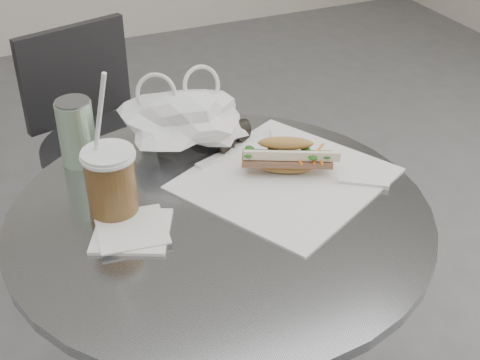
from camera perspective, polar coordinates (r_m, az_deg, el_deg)
name	(u,v)px	position (r m, az deg, el deg)	size (l,w,h in m)	color
cafe_table	(222,322)	(1.37, -1.52, -12.01)	(0.76, 0.76, 0.74)	slate
chair_far	(113,182)	(2.01, -10.78, -0.19)	(0.42, 0.46, 0.79)	#2A2A2D
sandwich_paper	(286,178)	(1.28, 3.91, 0.14)	(0.35, 0.33, 0.00)	white
banh_mi	(286,156)	(1.29, 3.98, 2.06)	(0.23, 0.17, 0.07)	#B37743
iced_coffee	(111,182)	(1.17, -10.96, -0.16)	(0.09, 0.09, 0.27)	brown
sunglasses	(234,138)	(1.38, -0.49, 3.58)	(0.10, 0.08, 0.05)	black
plastic_bag	(184,122)	(1.36, -4.80, 4.98)	(0.24, 0.18, 0.12)	white
napkin_stack	(132,230)	(1.16, -9.21, -4.26)	(0.17, 0.17, 0.01)	white
drink_can	(77,132)	(1.34, -13.77, 3.98)	(0.07, 0.07, 0.13)	#56945B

